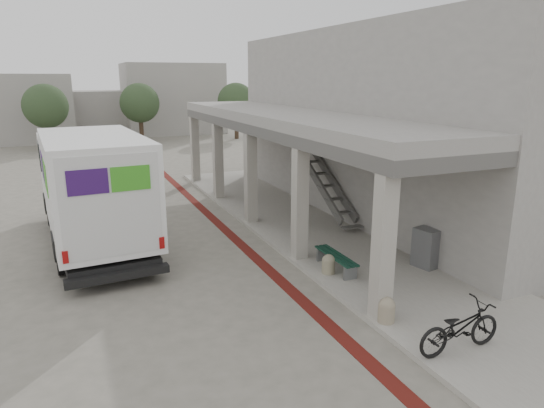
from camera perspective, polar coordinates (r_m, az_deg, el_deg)
name	(u,v)px	position (r m, az deg, el deg)	size (l,w,h in m)	color
ground	(237,278)	(13.22, -4.12, -8.68)	(120.00, 120.00, 0.00)	#686459
bike_lane_stripe	(246,249)	(15.28, -3.02, -5.35)	(0.35, 40.00, 0.01)	#551511
sidewalk	(363,255)	(14.87, 10.68, -5.94)	(4.40, 28.00, 0.12)	gray
transit_building	(364,126)	(19.34, 10.81, 9.00)	(7.60, 17.00, 7.00)	gray
distant_backdrop	(75,107)	(47.46, -22.19, 10.57)	(28.00, 10.00, 6.50)	gray
tree_left	(45,106)	(39.57, -25.11, 10.36)	(3.20, 3.20, 4.80)	#38281C
tree_mid	(140,103)	(41.96, -15.30, 11.38)	(3.20, 3.20, 4.80)	#38281C
tree_right	(236,102)	(42.86, -4.25, 11.90)	(3.20, 3.20, 4.80)	#38281C
fedex_truck	(92,185)	(16.34, -20.45, 2.06)	(3.17, 8.62, 3.61)	black
bench	(336,259)	(13.44, 7.53, -6.43)	(0.40, 1.79, 0.42)	slate
bollard_near	(386,309)	(10.93, 13.30, -11.99)	(0.37, 0.37, 0.56)	gray
bollard_far	(328,264)	(13.18, 6.66, -7.00)	(0.35, 0.35, 0.53)	gray
utility_cabinet	(426,248)	(14.09, 17.70, -4.93)	(0.49, 0.66, 1.10)	slate
bicycle_black	(460,328)	(10.18, 21.21, -13.40)	(0.65, 1.87, 0.98)	black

